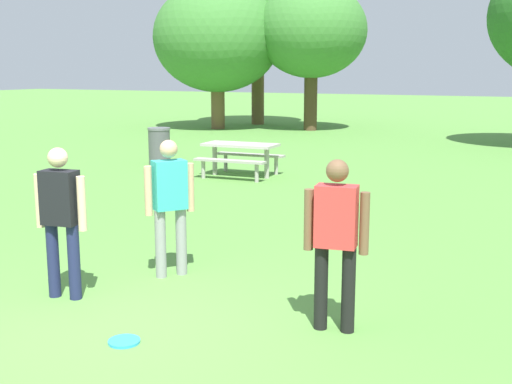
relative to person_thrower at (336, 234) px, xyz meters
name	(u,v)px	position (x,y,z in m)	size (l,w,h in m)	color
ground_plane	(99,337)	(-1.89, -1.13, -0.94)	(120.00, 120.00, 0.00)	#568E3D
person_thrower	(336,234)	(0.00, 0.00, 0.00)	(0.60, 0.28, 1.64)	black
person_catcher	(61,213)	(-2.92, -0.45, 0.00)	(0.60, 0.28, 1.64)	#1E234C
person_bystander	(170,199)	(-2.31, 0.71, 0.00)	(0.40, 0.51, 1.64)	gray
frisbee	(124,341)	(-1.60, -1.12, -0.93)	(0.29, 0.29, 0.03)	#2D9EDB
picnic_table_near	(240,152)	(-5.01, 7.61, -0.38)	(1.77, 1.51, 0.77)	#B2ADA3
trash_can_beside_table	(159,146)	(-7.84, 8.43, -0.46)	(0.59, 0.59, 0.96)	#515156
tree_tall_left	(217,38)	(-11.64, 18.19, 2.80)	(5.25, 5.25, 5.98)	brown
tree_broad_center	(258,9)	(-11.19, 21.06, 4.13)	(5.20, 5.20, 7.32)	brown
tree_far_right	(312,31)	(-7.92, 19.30, 3.02)	(4.42, 4.42, 5.87)	#4C3823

